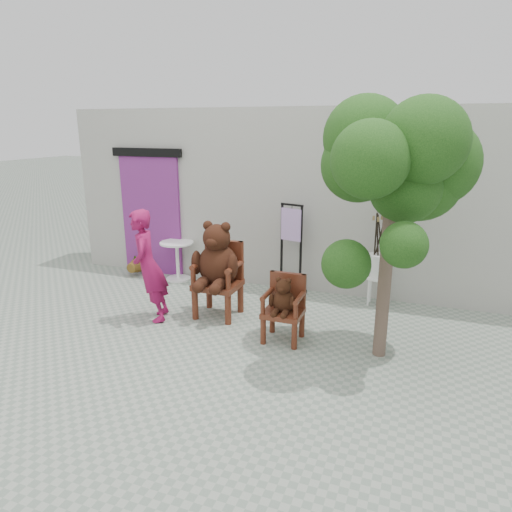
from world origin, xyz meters
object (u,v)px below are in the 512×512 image
at_px(tree, 398,166).
at_px(chair_big, 217,264).
at_px(display_stand, 291,260).
at_px(stool_bucket, 377,265).
at_px(cafe_table, 177,256).
at_px(chair_small, 284,302).
at_px(person, 149,266).

bearing_deg(tree, chair_big, 173.73).
bearing_deg(chair_big, display_stand, 58.74).
bearing_deg(stool_bucket, chair_big, -149.83).
bearing_deg(cafe_table, chair_small, -33.49).
xyz_separation_m(display_stand, tree, (1.64, -1.49, 1.69)).
bearing_deg(stool_bucket, cafe_table, 179.99).
relative_size(display_stand, tree, 0.49).
distance_m(chair_big, stool_bucket, 2.46).
bearing_deg(chair_big, stool_bucket, 30.17).
distance_m(chair_big, tree, 2.82).
distance_m(chair_big, chair_small, 1.24).
distance_m(person, tree, 3.56).
height_order(display_stand, tree, tree).
relative_size(person, display_stand, 1.06).
height_order(person, display_stand, person).
bearing_deg(chair_small, stool_bucket, 59.19).
height_order(chair_big, cafe_table, chair_big).
bearing_deg(stool_bucket, chair_small, -120.81).
relative_size(chair_big, tree, 0.46).
relative_size(chair_small, display_stand, 0.57).
height_order(chair_big, display_stand, display_stand).
height_order(person, stool_bucket, person).
relative_size(chair_big, stool_bucket, 0.97).
bearing_deg(chair_big, chair_small, -20.64).
relative_size(cafe_table, stool_bucket, 0.48).
xyz_separation_m(chair_big, stool_bucket, (2.12, 1.23, -0.15)).
bearing_deg(stool_bucket, tree, -79.95).
xyz_separation_m(chair_small, display_stand, (-0.39, 1.66, 0.06)).
height_order(cafe_table, stool_bucket, stool_bucket).
xyz_separation_m(person, cafe_table, (-0.53, 1.70, -0.36)).
bearing_deg(display_stand, person, -118.82).
relative_size(chair_small, tree, 0.28).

